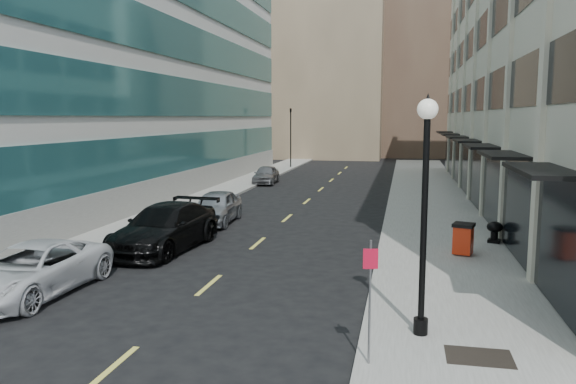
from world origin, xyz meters
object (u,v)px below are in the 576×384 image
at_px(lamppost, 425,196).
at_px(car_black_pickup, 165,227).
at_px(car_silver_sedan, 216,207).
at_px(sign_post, 370,286).
at_px(urn_planter, 495,230).
at_px(traffic_signal, 291,112).
at_px(trash_bin, 463,238).
at_px(car_grey_sedan, 266,175).
at_px(car_white_van, 31,270).

bearing_deg(lamppost, car_black_pickup, 143.04).
bearing_deg(lamppost, car_silver_sedan, 126.19).
xyz_separation_m(lamppost, sign_post, (-1.10, -1.87, -1.64)).
relative_size(car_silver_sedan, urn_planter, 5.46).
height_order(lamppost, sign_post, lamppost).
height_order(traffic_signal, sign_post, traffic_signal).
xyz_separation_m(trash_bin, lamppost, (-1.74, -8.24, 2.67)).
xyz_separation_m(car_black_pickup, car_grey_sedan, (-1.42, 22.33, -0.18)).
bearing_deg(car_white_van, car_black_pickup, 78.27).
bearing_deg(urn_planter, trash_bin, -121.59).
relative_size(lamppost, urn_planter, 6.49).
relative_size(traffic_signal, sign_post, 2.66).
bearing_deg(car_white_van, car_grey_sedan, 91.62).
bearing_deg(car_silver_sedan, trash_bin, -26.68).
relative_size(car_white_van, trash_bin, 4.61).
bearing_deg(urn_planter, car_silver_sedan, 168.91).
relative_size(car_grey_sedan, trash_bin, 3.55).
distance_m(car_white_van, urn_planter, 17.24).
distance_m(car_black_pickup, car_silver_sedan, 5.81).
bearing_deg(car_white_van, car_silver_sedan, 84.13).
relative_size(lamppost, sign_post, 2.15).
distance_m(car_black_pickup, sign_post, 12.63).
bearing_deg(trash_bin, car_black_pickup, -158.35).
bearing_deg(traffic_signal, urn_planter, -65.10).
bearing_deg(lamppost, car_grey_sedan, 110.60).
xyz_separation_m(car_grey_sedan, urn_planter, (14.34, -19.04, -0.04)).
bearing_deg(car_white_van, sign_post, -14.85).
bearing_deg(urn_planter, car_black_pickup, -165.69).
bearing_deg(traffic_signal, car_grey_sedan, -86.79).
xyz_separation_m(car_white_van, car_black_pickup, (1.48, 6.18, 0.13)).
height_order(car_grey_sedan, urn_planter, car_grey_sedan).
height_order(car_silver_sedan, urn_planter, car_silver_sedan).
height_order(car_white_van, car_silver_sedan, car_silver_sedan).
height_order(trash_bin, lamppost, lamppost).
bearing_deg(urn_planter, sign_post, -109.01).
relative_size(car_black_pickup, sign_post, 2.35).
distance_m(traffic_signal, sign_post, 46.45).
distance_m(car_silver_sedan, trash_bin, 12.35).
height_order(car_white_van, sign_post, sign_post).
bearing_deg(car_grey_sedan, lamppost, -72.82).
height_order(car_black_pickup, sign_post, sign_post).
bearing_deg(car_white_van, lamppost, -4.08).
relative_size(car_black_pickup, car_silver_sedan, 1.30).
bearing_deg(trash_bin, car_white_van, -134.20).
relative_size(car_white_van, lamppost, 0.97).
height_order(trash_bin, urn_planter, trash_bin).
distance_m(car_white_van, trash_bin, 14.76).
bearing_deg(traffic_signal, car_black_pickup, -86.52).
bearing_deg(car_black_pickup, car_white_van, -98.62).
relative_size(car_silver_sedan, sign_post, 1.81).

